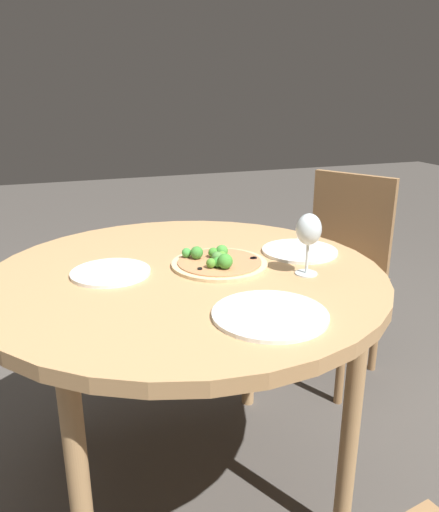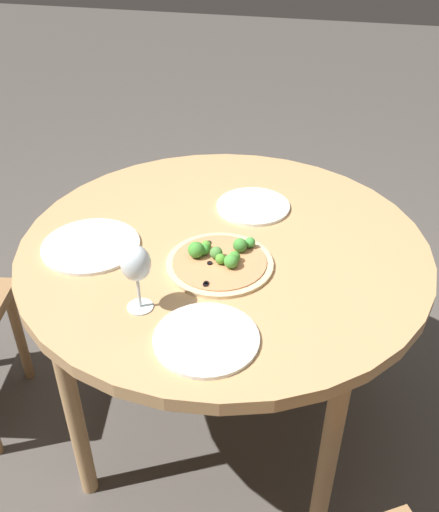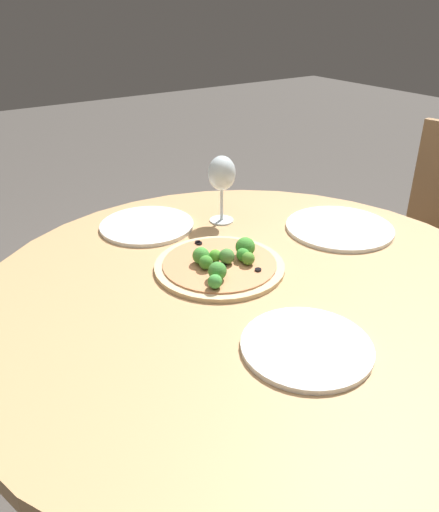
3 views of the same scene
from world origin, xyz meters
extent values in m
plane|color=#4C4742|center=(0.00, 0.00, 0.00)|extent=(12.00, 12.00, 0.00)
cylinder|color=tan|center=(0.00, 0.00, 0.74)|extent=(1.14, 1.14, 0.04)
cylinder|color=tan|center=(-0.35, -0.35, 0.36)|extent=(0.05, 0.05, 0.72)
cylinder|color=tan|center=(0.35, -0.35, 0.36)|extent=(0.05, 0.05, 0.72)
cylinder|color=tan|center=(-0.35, 0.35, 0.36)|extent=(0.05, 0.05, 0.72)
cylinder|color=tan|center=(0.35, 0.35, 0.36)|extent=(0.05, 0.05, 0.72)
cube|color=#997047|center=(0.46, -0.77, 0.43)|extent=(0.55, 0.55, 0.04)
cube|color=#997047|center=(0.56, -0.93, 0.68)|extent=(0.34, 0.22, 0.45)
cylinder|color=#997047|center=(0.52, -0.54, 0.21)|extent=(0.04, 0.04, 0.41)
cylinder|color=#997047|center=(0.23, -0.71, 0.21)|extent=(0.04, 0.04, 0.41)
cylinder|color=#997047|center=(0.69, -0.83, 0.21)|extent=(0.04, 0.04, 0.41)
cylinder|color=#997047|center=(0.40, -1.00, 0.21)|extent=(0.04, 0.04, 0.41)
cylinder|color=#DBBC89|center=(0.01, -0.11, 0.76)|extent=(0.28, 0.28, 0.01)
cylinder|color=tan|center=(0.01, -0.11, 0.77)|extent=(0.25, 0.25, 0.00)
sphere|color=#469638|center=(0.05, -0.13, 0.79)|extent=(0.04, 0.04, 0.04)
sphere|color=#408E31|center=(-0.05, -0.10, 0.79)|extent=(0.04, 0.04, 0.04)
sphere|color=#4D873C|center=(0.00, -0.10, 0.79)|extent=(0.03, 0.03, 0.03)
sphere|color=#518F2F|center=(-0.03, -0.07, 0.79)|extent=(0.03, 0.03, 0.03)
sphere|color=#418D2F|center=(0.05, -0.10, 0.79)|extent=(0.03, 0.03, 0.03)
sphere|color=#3F8B35|center=(0.06, -0.05, 0.79)|extent=(0.04, 0.04, 0.04)
sphere|color=green|center=(0.08, -0.03, 0.79)|extent=(0.03, 0.03, 0.03)
sphere|color=green|center=(-0.04, -0.09, 0.79)|extent=(0.03, 0.03, 0.03)
sphere|color=#51992F|center=(0.02, -0.12, 0.79)|extent=(0.03, 0.03, 0.03)
cylinder|color=black|center=(0.01, -0.09, 0.77)|extent=(0.01, 0.01, 0.00)
cylinder|color=black|center=(-0.01, -0.13, 0.77)|extent=(0.01, 0.01, 0.00)
cylinder|color=black|center=(0.00, -0.21, 0.77)|extent=(0.01, 0.01, 0.00)
cylinder|color=black|center=(-0.04, -0.03, 0.77)|extent=(0.01, 0.01, 0.00)
cylinder|color=black|center=(0.00, -0.21, 0.77)|extent=(0.01, 0.01, 0.00)
cylinder|color=silver|center=(-0.14, -0.32, 0.76)|extent=(0.06, 0.06, 0.00)
cylinder|color=silver|center=(-0.14, -0.32, 0.80)|extent=(0.01, 0.01, 0.08)
ellipsoid|color=silver|center=(-0.14, -0.32, 0.89)|extent=(0.07, 0.07, 0.09)
cylinder|color=white|center=(0.05, 0.21, 0.76)|extent=(0.22, 0.22, 0.01)
cylinder|color=white|center=(-0.35, -0.10, 0.76)|extent=(0.27, 0.27, 0.01)
cylinder|color=white|center=(0.04, -0.39, 0.76)|extent=(0.24, 0.24, 0.01)
camera|label=1|loc=(-1.30, 0.35, 1.26)|focal=35.00mm
camera|label=2|loc=(0.27, -1.29, 1.65)|focal=40.00mm
camera|label=3|loc=(0.55, 0.68, 1.29)|focal=35.00mm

